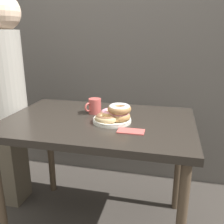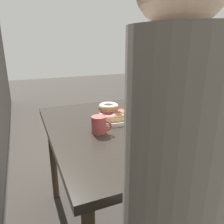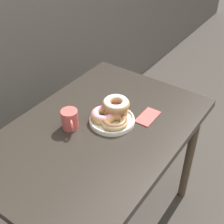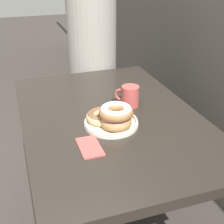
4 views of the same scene
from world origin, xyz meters
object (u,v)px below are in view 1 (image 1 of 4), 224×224
dining_table (98,133)px  person_figure (2,103)px  donut_plate (114,115)px  coffee_mug (94,106)px  napkin (131,131)px

dining_table → person_figure: person_figure is taller
donut_plate → coffee_mug: donut_plate is taller
person_figure → napkin: person_figure is taller
donut_plate → napkin: bearing=-47.0°
donut_plate → napkin: 0.18m
dining_table → coffee_mug: bearing=116.7°
donut_plate → person_figure: (-0.84, 0.14, -0.02)m
coffee_mug → person_figure: person_figure is taller
donut_plate → person_figure: bearing=170.3°
napkin → person_figure: bearing=164.1°
dining_table → napkin: size_ratio=8.00×
dining_table → donut_plate: size_ratio=4.53×
dining_table → coffee_mug: coffee_mug is taller
coffee_mug → napkin: size_ratio=0.73×
coffee_mug → donut_plate: bearing=-40.3°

